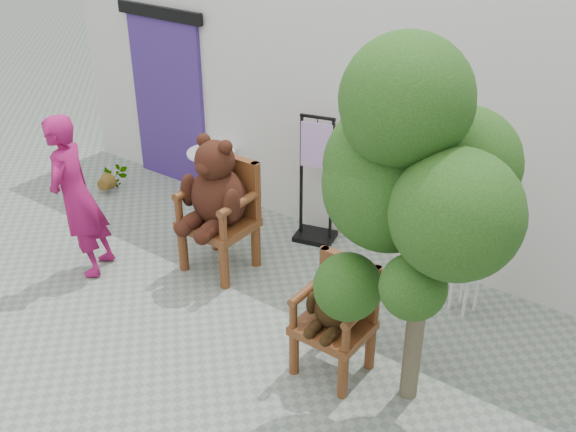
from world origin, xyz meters
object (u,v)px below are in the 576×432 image
(chair_small, at_px, (336,309))
(cafe_table, at_px, (212,171))
(person, at_px, (76,197))
(tree, at_px, (410,171))
(display_stand, at_px, (316,194))
(stool_bucket, at_px, (469,254))
(chair_big, at_px, (218,196))

(chair_small, xyz_separation_m, cafe_table, (-2.95, 1.74, -0.19))
(person, xyz_separation_m, tree, (3.61, 0.16, 1.22))
(display_stand, bearing_deg, person, -144.11)
(person, bearing_deg, stool_bucket, 89.67)
(display_stand, height_order, tree, tree)
(chair_big, xyz_separation_m, display_stand, (0.50, 1.09, -0.27))
(cafe_table, xyz_separation_m, tree, (3.54, -1.82, 1.65))
(person, relative_size, cafe_table, 2.46)
(chair_small, relative_size, person, 0.61)
(cafe_table, bearing_deg, stool_bucket, -4.60)
(person, relative_size, display_stand, 1.15)
(stool_bucket, bearing_deg, cafe_table, 175.40)
(chair_big, relative_size, person, 0.87)
(stool_bucket, distance_m, tree, 2.11)
(cafe_table, distance_m, display_stand, 1.58)
(cafe_table, height_order, display_stand, display_stand)
(chair_big, height_order, chair_small, chair_big)
(display_stand, xyz_separation_m, stool_bucket, (1.94, -0.29, 0.06))
(tree, bearing_deg, chair_big, 163.50)
(person, distance_m, tree, 3.81)
(stool_bucket, bearing_deg, chair_small, -111.29)
(cafe_table, bearing_deg, chair_big, -45.25)
(chair_small, distance_m, display_stand, 2.22)
(chair_small, height_order, stool_bucket, stool_bucket)
(chair_small, xyz_separation_m, tree, (0.58, -0.08, 1.46))
(person, xyz_separation_m, stool_bucket, (3.59, 1.69, -0.23))
(display_stand, relative_size, stool_bucket, 1.04)
(cafe_table, distance_m, stool_bucket, 3.54)
(chair_big, relative_size, tree, 0.50)
(person, distance_m, cafe_table, 2.02)
(tree, bearing_deg, person, -177.49)
(stool_bucket, xyz_separation_m, tree, (0.02, -1.53, 1.45))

